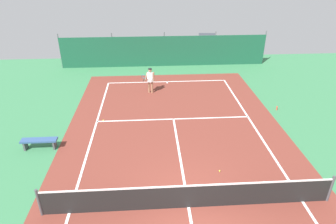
{
  "coord_description": "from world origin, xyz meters",
  "views": [
    {
      "loc": [
        -1.22,
        -7.54,
        7.72
      ],
      "look_at": [
        -0.36,
        5.54,
        0.9
      ],
      "focal_mm": 31.49,
      "sensor_mm": 36.0,
      "label": 1
    }
  ],
  "objects_px": {
    "tennis_ball_near_player": "(103,120)",
    "tennis_ball_midcourt": "(220,171)",
    "tennis_net": "(189,196)",
    "courtside_bench": "(39,142)",
    "parked_car": "(207,45)",
    "water_bottle": "(277,108)",
    "tennis_player": "(150,79)"
  },
  "relations": [
    {
      "from": "water_bottle",
      "to": "tennis_ball_midcourt",
      "type": "bearing_deg",
      "value": -130.58
    },
    {
      "from": "parked_car",
      "to": "tennis_ball_near_player",
      "type": "bearing_deg",
      "value": -117.73
    },
    {
      "from": "parked_car",
      "to": "courtside_bench",
      "type": "relative_size",
      "value": 2.72
    },
    {
      "from": "tennis_ball_near_player",
      "to": "parked_car",
      "type": "height_order",
      "value": "parked_car"
    },
    {
      "from": "tennis_player",
      "to": "tennis_ball_midcourt",
      "type": "xyz_separation_m",
      "value": [
        2.71,
        -8.22,
        -0.93
      ]
    },
    {
      "from": "tennis_ball_midcourt",
      "to": "tennis_ball_near_player",
      "type": "bearing_deg",
      "value": 138.87
    },
    {
      "from": "tennis_net",
      "to": "parked_car",
      "type": "relative_size",
      "value": 2.33
    },
    {
      "from": "tennis_ball_midcourt",
      "to": "tennis_net",
      "type": "bearing_deg",
      "value": -129.36
    },
    {
      "from": "tennis_net",
      "to": "tennis_ball_midcourt",
      "type": "relative_size",
      "value": 153.33
    },
    {
      "from": "tennis_player",
      "to": "parked_car",
      "type": "xyz_separation_m",
      "value": [
        5.29,
        8.52,
        -0.12
      ]
    },
    {
      "from": "tennis_ball_near_player",
      "to": "tennis_ball_midcourt",
      "type": "xyz_separation_m",
      "value": [
        5.29,
        -4.62,
        0.0
      ]
    },
    {
      "from": "tennis_net",
      "to": "courtside_bench",
      "type": "height_order",
      "value": "tennis_net"
    },
    {
      "from": "tennis_net",
      "to": "tennis_ball_near_player",
      "type": "distance_m",
      "value": 7.51
    },
    {
      "from": "courtside_bench",
      "to": "tennis_ball_near_player",
      "type": "bearing_deg",
      "value": 43.85
    },
    {
      "from": "tennis_net",
      "to": "water_bottle",
      "type": "bearing_deg",
      "value": 49.74
    },
    {
      "from": "tennis_ball_near_player",
      "to": "tennis_ball_midcourt",
      "type": "distance_m",
      "value": 7.03
    },
    {
      "from": "parked_car",
      "to": "courtside_bench",
      "type": "distance_m",
      "value": 17.89
    },
    {
      "from": "parked_car",
      "to": "water_bottle",
      "type": "bearing_deg",
      "value": -75.23
    },
    {
      "from": "courtside_bench",
      "to": "water_bottle",
      "type": "relative_size",
      "value": 6.67
    },
    {
      "from": "tennis_ball_near_player",
      "to": "courtside_bench",
      "type": "xyz_separation_m",
      "value": [
        -2.53,
        -2.43,
        0.34
      ]
    },
    {
      "from": "courtside_bench",
      "to": "tennis_ball_midcourt",
      "type": "bearing_deg",
      "value": -15.63
    },
    {
      "from": "water_bottle",
      "to": "tennis_player",
      "type": "bearing_deg",
      "value": 157.66
    },
    {
      "from": "tennis_player",
      "to": "courtside_bench",
      "type": "xyz_separation_m",
      "value": [
        -5.11,
        -6.03,
        -0.59
      ]
    },
    {
      "from": "tennis_player",
      "to": "tennis_ball_midcourt",
      "type": "relative_size",
      "value": 24.85
    },
    {
      "from": "tennis_ball_near_player",
      "to": "water_bottle",
      "type": "xyz_separation_m",
      "value": [
        9.79,
        0.63,
        0.09
      ]
    },
    {
      "from": "tennis_player",
      "to": "courtside_bench",
      "type": "relative_size",
      "value": 1.03
    },
    {
      "from": "tennis_ball_near_player",
      "to": "courtside_bench",
      "type": "height_order",
      "value": "courtside_bench"
    },
    {
      "from": "tennis_net",
      "to": "tennis_ball_midcourt",
      "type": "xyz_separation_m",
      "value": [
        1.52,
        1.85,
        -0.48
      ]
    },
    {
      "from": "tennis_net",
      "to": "tennis_ball_midcourt",
      "type": "bearing_deg",
      "value": 50.64
    },
    {
      "from": "tennis_ball_near_player",
      "to": "parked_car",
      "type": "bearing_deg",
      "value": 57.01
    },
    {
      "from": "tennis_ball_near_player",
      "to": "parked_car",
      "type": "relative_size",
      "value": 0.02
    },
    {
      "from": "tennis_ball_midcourt",
      "to": "courtside_bench",
      "type": "height_order",
      "value": "courtside_bench"
    }
  ]
}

